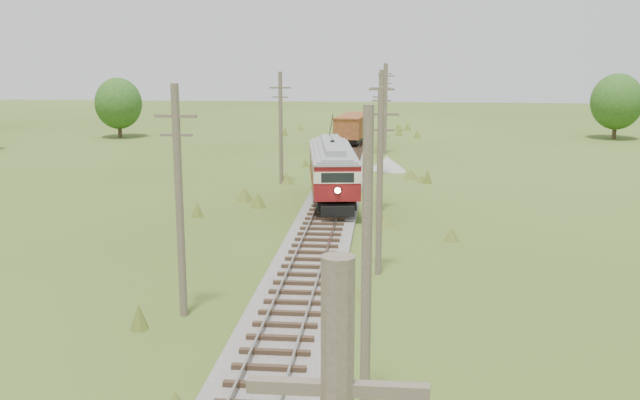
# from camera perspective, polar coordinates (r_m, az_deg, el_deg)

# --- Properties ---
(railbed_main) EXTENTS (3.60, 96.00, 0.57)m
(railbed_main) POSITION_cam_1_polar(r_m,az_deg,el_deg) (48.90, 1.08, 0.12)
(railbed_main) COLOR #605B54
(railbed_main) RESTS_ON ground
(streetcar) EXTENTS (4.35, 12.27, 5.56)m
(streetcar) POSITION_cam_1_polar(r_m,az_deg,el_deg) (47.47, 0.99, 2.70)
(streetcar) COLOR black
(streetcar) RESTS_ON ground
(gondola) EXTENTS (3.99, 8.82, 2.82)m
(gondola) POSITION_cam_1_polar(r_m,az_deg,el_deg) (76.94, 2.71, 5.86)
(gondola) COLOR black
(gondola) RESTS_ON ground
(gravel_pile) EXTENTS (3.23, 3.43, 1.17)m
(gravel_pile) POSITION_cam_1_polar(r_m,az_deg,el_deg) (61.98, 5.49, 2.91)
(gravel_pile) COLOR gray
(gravel_pile) RESTS_ON ground
(utility_pole_r_1) EXTENTS (0.30, 0.30, 8.80)m
(utility_pole_r_1) POSITION_cam_1_polar(r_m,az_deg,el_deg) (19.62, 3.74, -5.29)
(utility_pole_r_1) COLOR brown
(utility_pole_r_1) RESTS_ON ground
(utility_pole_r_2) EXTENTS (1.60, 0.30, 8.60)m
(utility_pole_r_2) POSITION_cam_1_polar(r_m,az_deg,el_deg) (32.26, 4.80, 1.57)
(utility_pole_r_2) COLOR brown
(utility_pole_r_2) RESTS_ON ground
(utility_pole_r_3) EXTENTS (1.60, 0.30, 9.00)m
(utility_pole_r_3) POSITION_cam_1_polar(r_m,az_deg,el_deg) (45.08, 4.88, 4.78)
(utility_pole_r_3) COLOR brown
(utility_pole_r_3) RESTS_ON ground
(utility_pole_r_4) EXTENTS (1.60, 0.30, 8.40)m
(utility_pole_r_4) POSITION_cam_1_polar(r_m,az_deg,el_deg) (58.04, 4.82, 6.07)
(utility_pole_r_4) COLOR brown
(utility_pole_r_4) RESTS_ON ground
(utility_pole_r_5) EXTENTS (1.60, 0.30, 8.90)m
(utility_pole_r_5) POSITION_cam_1_polar(r_m,az_deg,el_deg) (70.96, 5.27, 7.33)
(utility_pole_r_5) COLOR brown
(utility_pole_r_5) RESTS_ON ground
(utility_pole_r_6) EXTENTS (1.60, 0.30, 8.70)m
(utility_pole_r_6) POSITION_cam_1_polar(r_m,az_deg,el_deg) (83.93, 5.17, 7.96)
(utility_pole_r_6) COLOR brown
(utility_pole_r_6) RESTS_ON ground
(utility_pole_l_a) EXTENTS (1.60, 0.30, 9.00)m
(utility_pole_l_a) POSITION_cam_1_polar(r_m,az_deg,el_deg) (27.46, -11.20, -0.01)
(utility_pole_l_a) COLOR brown
(utility_pole_l_a) RESTS_ON ground
(utility_pole_l_b) EXTENTS (1.60, 0.30, 8.60)m
(utility_pole_l_b) POSITION_cam_1_polar(r_m,az_deg,el_deg) (54.65, -3.16, 5.84)
(utility_pole_l_b) COLOR brown
(utility_pole_l_b) RESTS_ON ground
(tree_mid_a) EXTENTS (5.46, 5.46, 7.03)m
(tree_mid_a) POSITION_cam_1_polar(r_m,az_deg,el_deg) (87.84, -15.83, 7.44)
(tree_mid_a) COLOR #38281C
(tree_mid_a) RESTS_ON ground
(tree_mid_b) EXTENTS (5.88, 5.88, 7.57)m
(tree_mid_b) POSITION_cam_1_polar(r_m,az_deg,el_deg) (89.90, 22.66, 7.27)
(tree_mid_b) COLOR #38281C
(tree_mid_b) RESTS_ON ground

